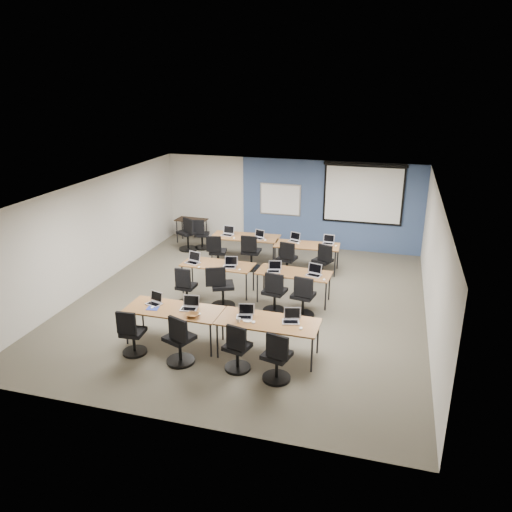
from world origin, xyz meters
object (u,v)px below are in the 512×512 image
(task_chair_7, at_px, (303,300))
(task_chair_9, at_px, (251,255))
(projector_screen, at_px, (364,191))
(laptop_2, at_px, (245,314))
(training_table_back_right, at_px, (307,246))
(laptop_11, at_px, (328,241))
(task_chair_11, at_px, (323,264))
(task_chair_1, at_px, (180,344))
(task_chair_5, at_px, (221,290))
(laptop_8, at_px, (228,233))
(task_chair_8, at_px, (217,255))
(training_table_mid_left, at_px, (218,266))
(laptop_0, at_px, (155,301))
(training_table_front_right, at_px, (268,323))
(task_chair_0, at_px, (132,336))
(laptop_4, at_px, (193,260))
(task_chair_2, at_px, (237,351))
(training_table_front_left, at_px, (174,311))
(training_table_back_left, at_px, (245,238))
(laptop_9, at_px, (259,236))
(laptop_3, at_px, (291,318))
(task_chair_3, at_px, (277,361))
(task_chair_10, at_px, (287,262))
(laptop_10, at_px, (295,239))
(laptop_5, at_px, (230,264))
(laptop_1, at_px, (190,306))
(task_chair_4, at_px, (186,289))
(laptop_7, at_px, (314,272))
(task_chair_6, at_px, (274,296))
(whiteboard, at_px, (280,200))
(utility_table, at_px, (191,222))
(laptop_6, at_px, (274,269))
(spare_chair_b, at_px, (188,237))

(task_chair_7, relative_size, task_chair_9, 0.99)
(projector_screen, distance_m, laptop_2, 6.84)
(training_table_back_right, xyz_separation_m, laptop_11, (0.55, 0.26, 0.11))
(laptop_11, relative_size, task_chair_11, 0.31)
(task_chair_1, height_order, task_chair_7, task_chair_1)
(task_chair_5, xyz_separation_m, laptop_8, (-0.90, 3.14, 0.36))
(task_chair_8, bearing_deg, laptop_8, 75.10)
(training_table_mid_left, bearing_deg, laptop_0, -98.79)
(training_table_front_right, height_order, task_chair_0, task_chair_0)
(laptop_4, relative_size, task_chair_7, 0.33)
(task_chair_8, bearing_deg, task_chair_2, -77.95)
(task_chair_8, distance_m, task_chair_11, 2.92)
(laptop_8, distance_m, task_chair_9, 1.15)
(training_table_front_left, bearing_deg, task_chair_0, -130.55)
(task_chair_0, relative_size, laptop_2, 3.14)
(task_chair_7, bearing_deg, training_table_front_left, -132.17)
(training_table_back_left, distance_m, laptop_8, 0.54)
(laptop_9, bearing_deg, laptop_3, -50.53)
(task_chair_1, xyz_separation_m, task_chair_3, (1.85, -0.06, -0.01))
(laptop_0, bearing_deg, training_table_back_right, 80.18)
(task_chair_1, xyz_separation_m, task_chair_10, (0.96, 4.77, -0.01))
(task_chair_0, bearing_deg, laptop_10, 66.21)
(laptop_5, relative_size, task_chair_8, 0.32)
(laptop_1, distance_m, task_chair_4, 1.79)
(laptop_7, distance_m, laptop_10, 2.53)
(training_table_front_left, distance_m, task_chair_0, 0.93)
(laptop_7, height_order, laptop_10, laptop_7)
(laptop_5, relative_size, task_chair_6, 0.31)
(training_table_mid_left, xyz_separation_m, task_chair_9, (0.35, 1.67, -0.26))
(task_chair_9, bearing_deg, training_table_front_right, -71.00)
(training_table_back_left, bearing_deg, whiteboard, 67.82)
(laptop_3, height_order, laptop_5, laptop_3)
(laptop_5, xyz_separation_m, laptop_7, (2.03, 0.02, 0.00))
(task_chair_9, height_order, laptop_10, task_chair_9)
(utility_table, bearing_deg, laptop_6, -42.24)
(training_table_front_right, xyz_separation_m, spare_chair_b, (-3.88, 5.29, -0.25))
(training_table_front_right, distance_m, task_chair_3, 0.91)
(projector_screen, height_order, task_chair_9, projector_screen)
(training_table_front_right, relative_size, laptop_5, 6.15)
(training_table_front_right, xyz_separation_m, laptop_0, (-2.38, 0.12, 0.10))
(task_chair_8, height_order, laptop_11, task_chair_8)
(laptop_4, height_order, task_chair_8, laptop_4)
(laptop_5, xyz_separation_m, laptop_9, (0.07, 2.34, -0.00))
(task_chair_3, bearing_deg, laptop_4, 145.51)
(training_table_front_left, distance_m, laptop_5, 2.51)
(task_chair_4, xyz_separation_m, task_chair_7, (2.73, 0.11, 0.03))
(task_chair_7, bearing_deg, laptop_9, 130.76)
(laptop_7, distance_m, task_chair_9, 2.70)
(laptop_0, bearing_deg, whiteboard, 97.69)
(laptop_1, bearing_deg, laptop_2, -10.22)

